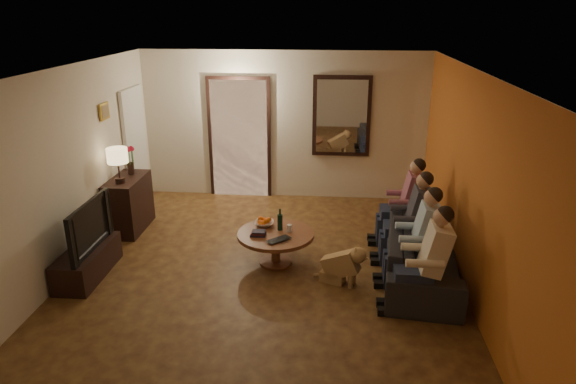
# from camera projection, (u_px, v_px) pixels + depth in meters

# --- Properties ---
(floor) EXTENTS (5.00, 6.00, 0.01)m
(floor) POSITION_uv_depth(u_px,v_px,m) (263.00, 275.00, 6.66)
(floor) COLOR #3D1C10
(floor) RESTS_ON ground
(ceiling) EXTENTS (5.00, 6.00, 0.01)m
(ceiling) POSITION_uv_depth(u_px,v_px,m) (259.00, 71.00, 5.78)
(ceiling) COLOR white
(ceiling) RESTS_ON back_wall
(back_wall) EXTENTS (5.00, 0.02, 2.60)m
(back_wall) POSITION_uv_depth(u_px,v_px,m) (284.00, 126.00, 9.03)
(back_wall) COLOR beige
(back_wall) RESTS_ON floor
(front_wall) EXTENTS (5.00, 0.02, 2.60)m
(front_wall) POSITION_uv_depth(u_px,v_px,m) (201.00, 324.00, 3.41)
(front_wall) COLOR beige
(front_wall) RESTS_ON floor
(left_wall) EXTENTS (0.02, 6.00, 2.60)m
(left_wall) POSITION_uv_depth(u_px,v_px,m) (64.00, 175.00, 6.42)
(left_wall) COLOR beige
(left_wall) RESTS_ON floor
(right_wall) EXTENTS (0.02, 6.00, 2.60)m
(right_wall) POSITION_uv_depth(u_px,v_px,m) (472.00, 186.00, 6.02)
(right_wall) COLOR beige
(right_wall) RESTS_ON floor
(orange_accent) EXTENTS (0.01, 6.00, 2.60)m
(orange_accent) POSITION_uv_depth(u_px,v_px,m) (471.00, 186.00, 6.02)
(orange_accent) COLOR #C37521
(orange_accent) RESTS_ON right_wall
(kitchen_doorway) EXTENTS (1.00, 0.06, 2.10)m
(kitchen_doorway) POSITION_uv_depth(u_px,v_px,m) (240.00, 139.00, 9.16)
(kitchen_doorway) COLOR #FFE0A5
(kitchen_doorway) RESTS_ON floor
(door_trim) EXTENTS (1.12, 0.04, 2.22)m
(door_trim) POSITION_uv_depth(u_px,v_px,m) (240.00, 139.00, 9.15)
(door_trim) COLOR black
(door_trim) RESTS_ON floor
(fridge_glimpse) EXTENTS (0.45, 0.03, 1.70)m
(fridge_glimpse) POSITION_uv_depth(u_px,v_px,m) (254.00, 148.00, 9.20)
(fridge_glimpse) COLOR silver
(fridge_glimpse) RESTS_ON floor
(mirror_frame) EXTENTS (1.00, 0.05, 1.40)m
(mirror_frame) POSITION_uv_depth(u_px,v_px,m) (342.00, 116.00, 8.84)
(mirror_frame) COLOR black
(mirror_frame) RESTS_ON back_wall
(mirror_glass) EXTENTS (0.86, 0.02, 1.26)m
(mirror_glass) POSITION_uv_depth(u_px,v_px,m) (342.00, 117.00, 8.82)
(mirror_glass) COLOR white
(mirror_glass) RESTS_ON back_wall
(white_door) EXTENTS (0.06, 0.85, 2.04)m
(white_door) POSITION_uv_depth(u_px,v_px,m) (136.00, 149.00, 8.67)
(white_door) COLOR white
(white_door) RESTS_ON floor
(framed_art) EXTENTS (0.03, 0.28, 0.24)m
(framed_art) POSITION_uv_depth(u_px,v_px,m) (104.00, 111.00, 7.45)
(framed_art) COLOR #B28C33
(framed_art) RESTS_ON left_wall
(art_canvas) EXTENTS (0.01, 0.22, 0.18)m
(art_canvas) POSITION_uv_depth(u_px,v_px,m) (105.00, 111.00, 7.45)
(art_canvas) COLOR brown
(art_canvas) RESTS_ON left_wall
(dresser) EXTENTS (0.45, 0.94, 0.84)m
(dresser) POSITION_uv_depth(u_px,v_px,m) (129.00, 204.00, 7.91)
(dresser) COLOR black
(dresser) RESTS_ON floor
(table_lamp) EXTENTS (0.30, 0.30, 0.54)m
(table_lamp) POSITION_uv_depth(u_px,v_px,m) (118.00, 165.00, 7.47)
(table_lamp) COLOR beige
(table_lamp) RESTS_ON dresser
(flower_vase) EXTENTS (0.14, 0.14, 0.44)m
(flower_vase) POSITION_uv_depth(u_px,v_px,m) (130.00, 160.00, 7.90)
(flower_vase) COLOR red
(flower_vase) RESTS_ON dresser
(tv_stand) EXTENTS (0.45, 1.14, 0.38)m
(tv_stand) POSITION_uv_depth(u_px,v_px,m) (87.00, 262.00, 6.60)
(tv_stand) COLOR black
(tv_stand) RESTS_ON floor
(tv) EXTENTS (1.11, 0.15, 0.64)m
(tv) POSITION_uv_depth(u_px,v_px,m) (82.00, 226.00, 6.42)
(tv) COLOR black
(tv) RESTS_ON tv_stand
(sofa) EXTENTS (2.33, 1.14, 0.65)m
(sofa) POSITION_uv_depth(u_px,v_px,m) (422.00, 251.00, 6.58)
(sofa) COLOR black
(sofa) RESTS_ON floor
(person_a) EXTENTS (0.60, 0.40, 1.20)m
(person_a) POSITION_uv_depth(u_px,v_px,m) (428.00, 265.00, 5.66)
(person_a) COLOR tan
(person_a) RESTS_ON sofa
(person_b) EXTENTS (0.60, 0.40, 1.20)m
(person_b) POSITION_uv_depth(u_px,v_px,m) (420.00, 242.00, 6.22)
(person_b) COLOR tan
(person_b) RESTS_ON sofa
(person_c) EXTENTS (0.60, 0.40, 1.20)m
(person_c) POSITION_uv_depth(u_px,v_px,m) (413.00, 222.00, 6.78)
(person_c) COLOR tan
(person_c) RESTS_ON sofa
(person_d) EXTENTS (0.60, 0.40, 1.20)m
(person_d) POSITION_uv_depth(u_px,v_px,m) (407.00, 206.00, 7.34)
(person_d) COLOR tan
(person_d) RESTS_ON sofa
(dog) EXTENTS (0.61, 0.42, 0.56)m
(dog) POSITION_uv_depth(u_px,v_px,m) (341.00, 263.00, 6.38)
(dog) COLOR #A57A4C
(dog) RESTS_ON floor
(coffee_table) EXTENTS (1.12, 1.12, 0.45)m
(coffee_table) POSITION_uv_depth(u_px,v_px,m) (276.00, 248.00, 6.90)
(coffee_table) COLOR brown
(coffee_table) RESTS_ON floor
(bowl) EXTENTS (0.26, 0.26, 0.06)m
(bowl) POSITION_uv_depth(u_px,v_px,m) (264.00, 223.00, 7.04)
(bowl) COLOR white
(bowl) RESTS_ON coffee_table
(oranges) EXTENTS (0.20, 0.20, 0.08)m
(oranges) POSITION_uv_depth(u_px,v_px,m) (264.00, 219.00, 7.01)
(oranges) COLOR orange
(oranges) RESTS_ON bowl
(wine_bottle) EXTENTS (0.07, 0.07, 0.31)m
(wine_bottle) POSITION_uv_depth(u_px,v_px,m) (280.00, 219.00, 6.86)
(wine_bottle) COLOR black
(wine_bottle) RESTS_ON coffee_table
(wine_glass) EXTENTS (0.06, 0.06, 0.10)m
(wine_glass) POSITION_uv_depth(u_px,v_px,m) (289.00, 228.00, 6.84)
(wine_glass) COLOR silver
(wine_glass) RESTS_ON coffee_table
(book_stack) EXTENTS (0.20, 0.15, 0.07)m
(book_stack) POSITION_uv_depth(u_px,v_px,m) (258.00, 233.00, 6.74)
(book_stack) COLOR black
(book_stack) RESTS_ON coffee_table
(laptop) EXTENTS (0.39, 0.38, 0.03)m
(laptop) POSITION_uv_depth(u_px,v_px,m) (281.00, 241.00, 6.55)
(laptop) COLOR black
(laptop) RESTS_ON coffee_table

